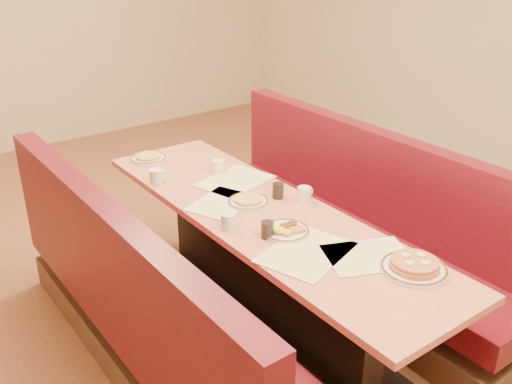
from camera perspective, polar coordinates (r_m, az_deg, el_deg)
ground at (r=3.55m, az=0.68°, el=-12.94°), size 8.00×8.00×0.00m
diner_table at (r=3.34m, az=0.71°, el=-7.84°), size 0.70×2.50×0.75m
booth_left at (r=3.04m, az=-10.63°, el=-12.33°), size 0.55×2.50×1.05m
booth_right at (r=3.77m, az=9.62°, el=-4.35°), size 0.55×2.50×1.05m
placemat_near_left at (r=2.78m, az=5.07°, el=-6.00°), size 0.54×0.46×0.00m
placemat_near_right at (r=2.79m, az=11.19°, el=-6.29°), size 0.49×0.44×0.00m
placemat_far_left at (r=3.26m, az=-3.43°, el=-1.08°), size 0.46×0.41×0.00m
placemat_far_right at (r=3.55m, az=-2.12°, el=1.13°), size 0.51×0.43×0.00m
pancake_plate at (r=2.72m, az=15.52°, el=-7.21°), size 0.31×0.31×0.07m
eggs_plate at (r=2.94m, az=2.95°, el=-3.87°), size 0.25×0.25×0.05m
extra_plate_mid at (r=3.25m, az=-0.81°, el=-0.92°), size 0.24×0.24×0.05m
extra_plate_far at (r=3.94m, az=-10.73°, el=3.38°), size 0.24×0.24×0.05m
coffee_mug_a at (r=3.29m, az=4.88°, el=-0.18°), size 0.11×0.08×0.08m
coffee_mug_b at (r=2.97m, az=-2.71°, el=-2.88°), size 0.11×0.08×0.09m
coffee_mug_c at (r=3.67m, az=-3.82°, el=2.59°), size 0.11×0.08×0.08m
coffee_mug_d at (r=3.57m, az=-9.90°, el=1.61°), size 0.11×0.08×0.09m
soda_tumbler_near at (r=2.88m, az=1.13°, el=-3.79°), size 0.06×0.06×0.09m
soda_tumbler_mid at (r=3.31m, az=2.22°, el=0.13°), size 0.07×0.07×0.09m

